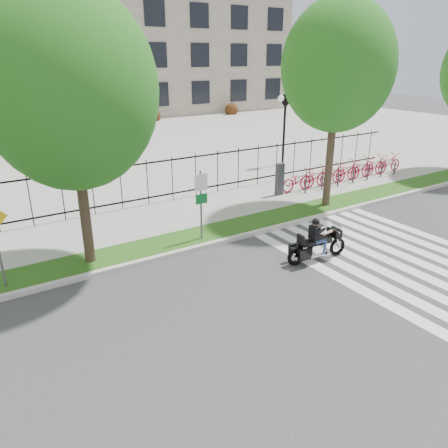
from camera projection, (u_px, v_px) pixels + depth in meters
ground at (282, 298)px, 12.19m from camera, size 120.00×120.00×0.00m
curb at (208, 245)px, 15.38m from camera, size 60.00×0.20×0.15m
grass_verge at (196, 237)px, 16.04m from camera, size 60.00×1.50×0.15m
sidewalk at (166, 217)px, 18.00m from camera, size 60.00×3.50×0.15m
plaza at (61, 147)px, 31.78m from camera, size 80.00×34.00×0.10m
crosswalk_stripes at (394, 257)px, 14.62m from camera, size 5.70×8.00×0.01m
iron_fence at (147, 182)px, 18.99m from camera, size 30.00×0.06×2.00m
lamp_post_right at (285, 112)px, 25.47m from camera, size 1.06×0.70×4.25m
street_tree_1 at (70, 89)px, 12.15m from camera, size 4.98×4.98×8.16m
street_tree_2 at (338, 66)px, 17.25m from camera, size 4.52×4.52×8.37m
bike_share_station at (346, 171)px, 22.73m from camera, size 8.98×0.89×1.50m
sign_pole_regulatory at (201, 196)px, 15.17m from camera, size 0.50×0.09×2.50m
motorcycle_rider at (317, 243)px, 14.24m from camera, size 2.31×0.76×1.79m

